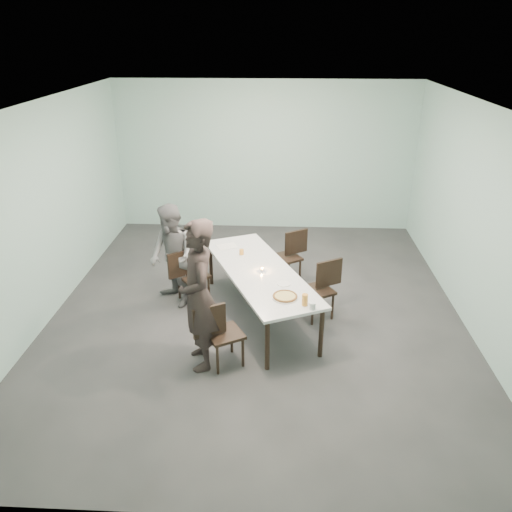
{
  "coord_description": "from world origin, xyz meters",
  "views": [
    {
      "loc": [
        0.31,
        -6.49,
        3.88
      ],
      "look_at": [
        0.0,
        -0.22,
        1.0
      ],
      "focal_mm": 35.0,
      "sensor_mm": 36.0,
      "label": 1
    }
  ],
  "objects_px": {
    "diner_near": "(199,296)",
    "diner_far": "(172,256)",
    "table": "(259,273)",
    "chair_near_left": "(218,331)",
    "pizza": "(285,296)",
    "side_plate": "(284,284)",
    "chair_far_left": "(188,272)",
    "chair_far_right": "(290,253)",
    "beer_glass": "(305,300)",
    "amber_tumbler": "(242,252)",
    "chair_near_right": "(322,285)",
    "water_tumbler": "(312,306)",
    "tealight": "(262,270)"
  },
  "relations": [
    {
      "from": "water_tumbler",
      "to": "beer_glass",
      "type": "bearing_deg",
      "value": 134.53
    },
    {
      "from": "pizza",
      "to": "chair_far_right",
      "type": "bearing_deg",
      "value": 87.07
    },
    {
      "from": "chair_far_left",
      "to": "chair_far_right",
      "type": "distance_m",
      "value": 1.75
    },
    {
      "from": "chair_far_left",
      "to": "chair_near_left",
      "type": "bearing_deg",
      "value": -104.1
    },
    {
      "from": "chair_far_left",
      "to": "amber_tumbler",
      "type": "height_order",
      "value": "chair_far_left"
    },
    {
      "from": "side_plate",
      "to": "tealight",
      "type": "relative_size",
      "value": 3.21
    },
    {
      "from": "chair_near_left",
      "to": "pizza",
      "type": "relative_size",
      "value": 2.56
    },
    {
      "from": "chair_far_left",
      "to": "water_tumbler",
      "type": "distance_m",
      "value": 2.3
    },
    {
      "from": "chair_far_left",
      "to": "table",
      "type": "bearing_deg",
      "value": -55.09
    },
    {
      "from": "chair_far_left",
      "to": "chair_far_right",
      "type": "bearing_deg",
      "value": -9.21
    },
    {
      "from": "chair_far_left",
      "to": "chair_near_right",
      "type": "relative_size",
      "value": 1.0
    },
    {
      "from": "diner_far",
      "to": "water_tumbler",
      "type": "height_order",
      "value": "diner_far"
    },
    {
      "from": "diner_far",
      "to": "tealight",
      "type": "xyz_separation_m",
      "value": [
        1.35,
        -0.36,
        -0.02
      ]
    },
    {
      "from": "amber_tumbler",
      "to": "chair_near_right",
      "type": "bearing_deg",
      "value": -21.25
    },
    {
      "from": "chair_near_left",
      "to": "amber_tumbler",
      "type": "bearing_deg",
      "value": 55.11
    },
    {
      "from": "chair_near_left",
      "to": "tealight",
      "type": "distance_m",
      "value": 1.29
    },
    {
      "from": "diner_far",
      "to": "amber_tumbler",
      "type": "relative_size",
      "value": 19.68
    },
    {
      "from": "chair_far_left",
      "to": "diner_near",
      "type": "height_order",
      "value": "diner_near"
    },
    {
      "from": "chair_far_right",
      "to": "table",
      "type": "bearing_deg",
      "value": 36.17
    },
    {
      "from": "pizza",
      "to": "side_plate",
      "type": "relative_size",
      "value": 1.89
    },
    {
      "from": "diner_near",
      "to": "diner_far",
      "type": "distance_m",
      "value": 1.63
    },
    {
      "from": "chair_far_left",
      "to": "chair_far_right",
      "type": "relative_size",
      "value": 1.0
    },
    {
      "from": "chair_near_right",
      "to": "tealight",
      "type": "height_order",
      "value": "chair_near_right"
    },
    {
      "from": "chair_near_right",
      "to": "tealight",
      "type": "distance_m",
      "value": 0.91
    },
    {
      "from": "diner_far",
      "to": "side_plate",
      "type": "relative_size",
      "value": 8.75
    },
    {
      "from": "tealight",
      "to": "amber_tumbler",
      "type": "distance_m",
      "value": 0.65
    },
    {
      "from": "side_plate",
      "to": "pizza",
      "type": "bearing_deg",
      "value": -87.73
    },
    {
      "from": "chair_near_left",
      "to": "chair_far_right",
      "type": "xyz_separation_m",
      "value": [
        0.91,
        2.37,
        0.0
      ]
    },
    {
      "from": "chair_far_right",
      "to": "pizza",
      "type": "bearing_deg",
      "value": 54.82
    },
    {
      "from": "diner_near",
      "to": "diner_far",
      "type": "bearing_deg",
      "value": -173.8
    },
    {
      "from": "table",
      "to": "chair_near_left",
      "type": "bearing_deg",
      "value": -110.52
    },
    {
      "from": "beer_glass",
      "to": "amber_tumbler",
      "type": "height_order",
      "value": "beer_glass"
    },
    {
      "from": "chair_far_left",
      "to": "beer_glass",
      "type": "relative_size",
      "value": 5.8
    },
    {
      "from": "diner_near",
      "to": "table",
      "type": "bearing_deg",
      "value": 133.0
    },
    {
      "from": "tealight",
      "to": "amber_tumbler",
      "type": "bearing_deg",
      "value": 120.65
    },
    {
      "from": "chair_far_left",
      "to": "diner_far",
      "type": "relative_size",
      "value": 0.55
    },
    {
      "from": "chair_far_right",
      "to": "diner_near",
      "type": "distance_m",
      "value": 2.64
    },
    {
      "from": "table",
      "to": "diner_far",
      "type": "distance_m",
      "value": 1.35
    },
    {
      "from": "pizza",
      "to": "side_plate",
      "type": "distance_m",
      "value": 0.37
    },
    {
      "from": "diner_far",
      "to": "beer_glass",
      "type": "distance_m",
      "value": 2.31
    },
    {
      "from": "diner_far",
      "to": "side_plate",
      "type": "xyz_separation_m",
      "value": [
        1.66,
        -0.73,
        -0.03
      ]
    },
    {
      "from": "chair_near_left",
      "to": "beer_glass",
      "type": "distance_m",
      "value": 1.13
    },
    {
      "from": "amber_tumbler",
      "to": "beer_glass",
      "type": "bearing_deg",
      "value": -58.77
    },
    {
      "from": "table",
      "to": "beer_glass",
      "type": "distance_m",
      "value": 1.14
    },
    {
      "from": "chair_near_right",
      "to": "amber_tumbler",
      "type": "distance_m",
      "value": 1.32
    },
    {
      "from": "diner_near",
      "to": "tealight",
      "type": "xyz_separation_m",
      "value": [
        0.72,
        1.13,
        -0.19
      ]
    },
    {
      "from": "water_tumbler",
      "to": "side_plate",
      "type": "bearing_deg",
      "value": 118.63
    },
    {
      "from": "side_plate",
      "to": "beer_glass",
      "type": "height_order",
      "value": "beer_glass"
    },
    {
      "from": "table",
      "to": "amber_tumbler",
      "type": "xyz_separation_m",
      "value": [
        -0.29,
        0.52,
        0.1
      ]
    },
    {
      "from": "chair_near_right",
      "to": "water_tumbler",
      "type": "distance_m",
      "value": 1.16
    }
  ]
}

